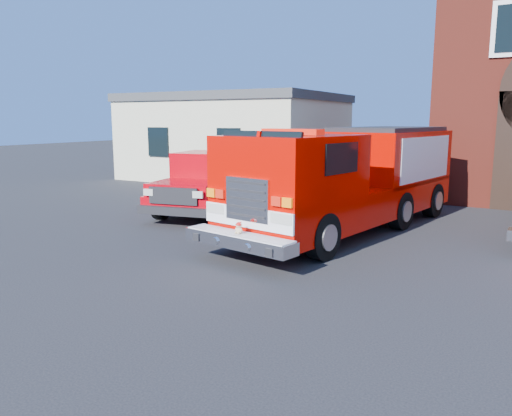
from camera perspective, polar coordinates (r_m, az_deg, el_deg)
The scene contains 4 objects.
ground at distance 11.48m, azimuth 2.91°, elevation -5.47°, with size 100.00×100.00×0.00m, color black.
side_building at distance 26.81m, azimuth -2.20°, elevation 8.24°, with size 10.20×8.20×4.35m.
fire_engine at distance 14.12m, azimuth 10.80°, elevation 3.44°, with size 4.31×9.63×2.87m.
pickup_truck at distance 17.08m, azimuth -4.85°, elevation 2.91°, with size 3.30×6.43×2.01m.
Camera 1 is at (4.83, -9.95, 3.09)m, focal length 35.00 mm.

